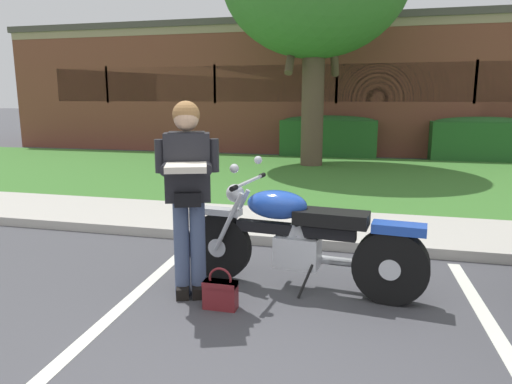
% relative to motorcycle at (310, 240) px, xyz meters
% --- Properties ---
extents(ground_plane, '(140.00, 140.00, 0.00)m').
position_rel_motorcycle_xyz_m(ground_plane, '(0.08, -1.34, -0.48)').
color(ground_plane, '#424247').
extents(curb_strip, '(60.00, 0.20, 0.12)m').
position_rel_motorcycle_xyz_m(curb_strip, '(0.08, 1.28, -0.42)').
color(curb_strip, '#B7B2A8').
rests_on(curb_strip, ground).
extents(concrete_walk, '(60.00, 1.50, 0.08)m').
position_rel_motorcycle_xyz_m(concrete_walk, '(0.08, 2.13, -0.44)').
color(concrete_walk, '#B7B2A8').
rests_on(concrete_walk, ground).
extents(grass_lawn, '(60.00, 6.83, 0.06)m').
position_rel_motorcycle_xyz_m(grass_lawn, '(0.08, 6.29, -0.45)').
color(grass_lawn, '#3D752D').
rests_on(grass_lawn, ground).
extents(stall_stripe_0, '(0.33, 4.40, 0.01)m').
position_rel_motorcycle_xyz_m(stall_stripe_0, '(-1.45, -1.14, -0.48)').
color(stall_stripe_0, silver).
rests_on(stall_stripe_0, ground).
extents(motorcycle, '(2.24, 0.82, 1.18)m').
position_rel_motorcycle_xyz_m(motorcycle, '(0.00, 0.00, 0.00)').
color(motorcycle, black).
rests_on(motorcycle, ground).
extents(rider_person, '(0.56, 0.66, 1.70)m').
position_rel_motorcycle_xyz_m(rider_person, '(-1.00, -0.37, 0.53)').
color(rider_person, black).
rests_on(rider_person, ground).
extents(handbag, '(0.28, 0.13, 0.36)m').
position_rel_motorcycle_xyz_m(handbag, '(-0.66, -0.56, -0.34)').
color(handbag, maroon).
rests_on(handbag, ground).
extents(hedge_left, '(2.79, 0.90, 1.24)m').
position_rel_motorcycle_xyz_m(hedge_left, '(-0.81, 10.00, 0.17)').
color(hedge_left, '#235623').
rests_on(hedge_left, ground).
extents(hedge_center_left, '(2.69, 0.90, 1.24)m').
position_rel_motorcycle_xyz_m(hedge_center_left, '(3.37, 10.00, 0.17)').
color(hedge_center_left, '#235623').
rests_on(hedge_center_left, ground).
extents(brick_building, '(22.74, 10.54, 4.17)m').
position_rel_motorcycle_xyz_m(brick_building, '(-0.66, 15.65, 1.61)').
color(brick_building, brown).
rests_on(brick_building, ground).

